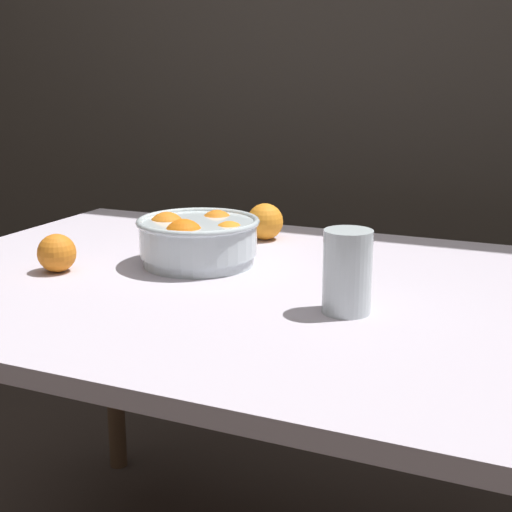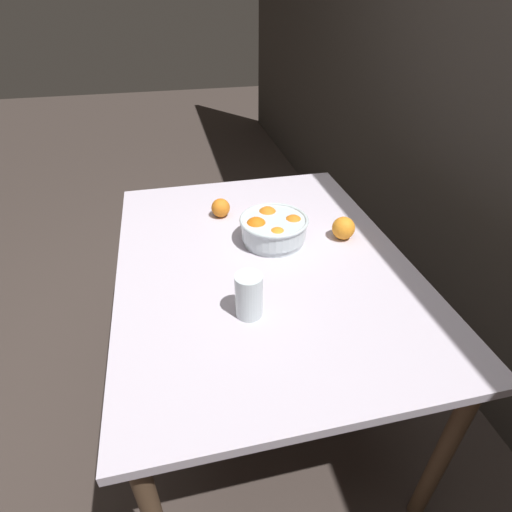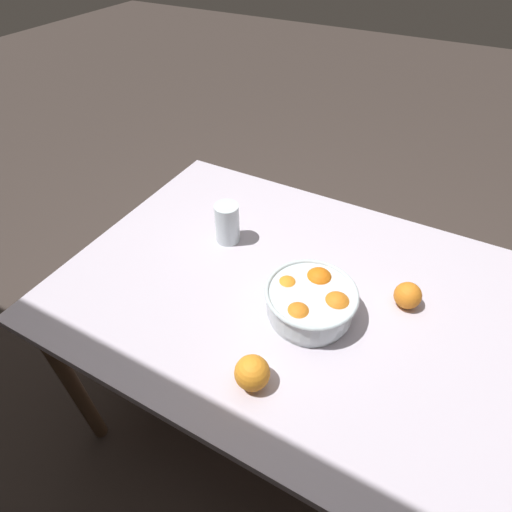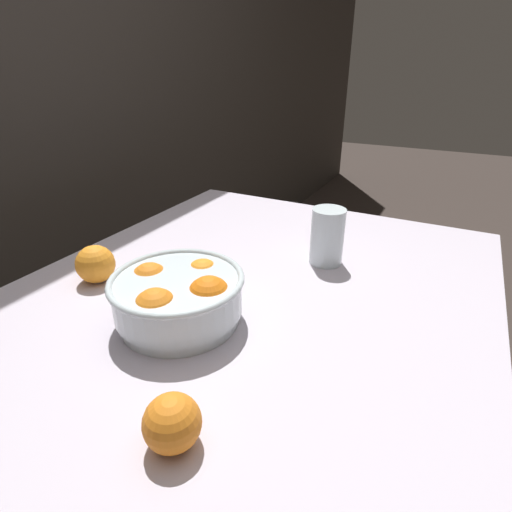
{
  "view_description": "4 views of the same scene",
  "coord_description": "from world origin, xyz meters",
  "px_view_note": "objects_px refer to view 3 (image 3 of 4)",
  "views": [
    {
      "loc": [
        0.55,
        -1.15,
        1.13
      ],
      "look_at": [
        0.07,
        -0.04,
        0.82
      ],
      "focal_mm": 50.0,
      "sensor_mm": 36.0,
      "label": 1
    },
    {
      "loc": [
        1.07,
        -0.26,
        1.54
      ],
      "look_at": [
        0.06,
        -0.04,
        0.82
      ],
      "focal_mm": 28.0,
      "sensor_mm": 36.0,
      "label": 2
    },
    {
      "loc": [
        -0.3,
        0.74,
        1.61
      ],
      "look_at": [
        0.11,
        -0.03,
        0.81
      ],
      "focal_mm": 28.0,
      "sensor_mm": 36.0,
      "label": 3
    },
    {
      "loc": [
        -0.59,
        -0.34,
        1.19
      ],
      "look_at": [
        0.09,
        0.01,
        0.82
      ],
      "focal_mm": 28.0,
      "sensor_mm": 36.0,
      "label": 4
    }
  ],
  "objects_px": {
    "juice_glass": "(227,225)",
    "orange_loose_front": "(252,373)",
    "orange_loose_near_bowl": "(408,295)",
    "fruit_bowl": "(311,301)"
  },
  "relations": [
    {
      "from": "fruit_bowl",
      "to": "juice_glass",
      "type": "bearing_deg",
      "value": -24.7
    },
    {
      "from": "juice_glass",
      "to": "orange_loose_front",
      "type": "relative_size",
      "value": 1.62
    },
    {
      "from": "orange_loose_near_bowl",
      "to": "orange_loose_front",
      "type": "height_order",
      "value": "orange_loose_front"
    },
    {
      "from": "orange_loose_near_bowl",
      "to": "orange_loose_front",
      "type": "relative_size",
      "value": 0.89
    },
    {
      "from": "fruit_bowl",
      "to": "orange_loose_near_bowl",
      "type": "xyz_separation_m",
      "value": [
        -0.22,
        -0.16,
        -0.02
      ]
    },
    {
      "from": "fruit_bowl",
      "to": "juice_glass",
      "type": "height_order",
      "value": "juice_glass"
    },
    {
      "from": "juice_glass",
      "to": "orange_loose_front",
      "type": "bearing_deg",
      "value": 127.3
    },
    {
      "from": "juice_glass",
      "to": "orange_loose_near_bowl",
      "type": "distance_m",
      "value": 0.58
    },
    {
      "from": "fruit_bowl",
      "to": "juice_glass",
      "type": "distance_m",
      "value": 0.39
    },
    {
      "from": "fruit_bowl",
      "to": "orange_loose_front",
      "type": "xyz_separation_m",
      "value": [
        0.04,
        0.25,
        -0.01
      ]
    }
  ]
}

